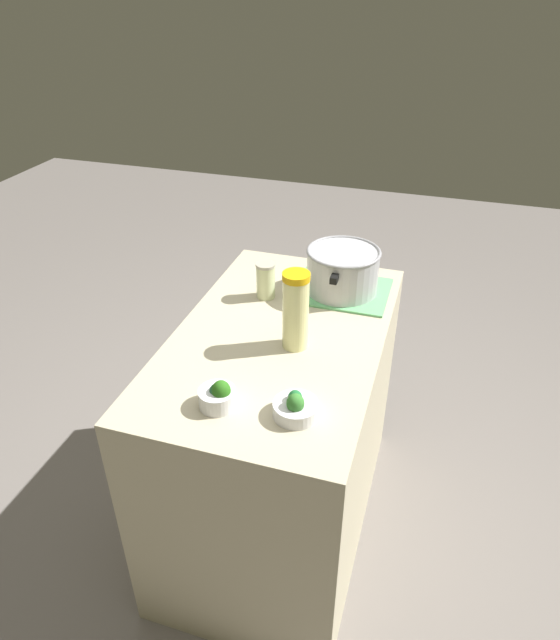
{
  "coord_description": "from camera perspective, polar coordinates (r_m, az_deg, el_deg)",
  "views": [
    {
      "loc": [
        1.45,
        0.45,
        1.91
      ],
      "look_at": [
        0.0,
        0.0,
        0.94
      ],
      "focal_mm": 31.55,
      "sensor_mm": 36.0,
      "label": 1
    }
  ],
  "objects": [
    {
      "name": "broccoli_bowl_front",
      "position": [
        1.53,
        -6.29,
        -7.62
      ],
      "size": [
        0.1,
        0.1,
        0.08
      ],
      "color": "silver",
      "rests_on": "counter_slab"
    },
    {
      "name": "lemonade_pitcher",
      "position": [
        1.7,
        1.6,
        0.98
      ],
      "size": [
        0.08,
        0.08,
        0.26
      ],
      "color": "#EAE699",
      "rests_on": "counter_slab"
    },
    {
      "name": "ground_plane",
      "position": [
        2.44,
        -0.0,
        -19.03
      ],
      "size": [
        8.0,
        8.0,
        0.0
      ],
      "primitive_type": "plane",
      "color": "slate"
    },
    {
      "name": "counter_slab",
      "position": [
        2.11,
        -0.0,
        -11.45
      ],
      "size": [
        1.12,
        0.67,
        0.89
      ],
      "primitive_type": "cube",
      "color": "#BFB494",
      "rests_on": "ground_plane"
    },
    {
      "name": "cooking_pot",
      "position": [
        2.03,
        6.38,
        5.12
      ],
      "size": [
        0.33,
        0.26,
        0.16
      ],
      "color": "#B7B7BC",
      "rests_on": "dish_cloth"
    },
    {
      "name": "dish_cloth",
      "position": [
        2.07,
        6.24,
        2.99
      ],
      "size": [
        0.28,
        0.34,
        0.01
      ],
      "primitive_type": "cube",
      "color": "#68BA75",
      "rests_on": "counter_slab"
    },
    {
      "name": "mason_jar",
      "position": [
        2.0,
        -1.46,
        4.06
      ],
      "size": [
        0.07,
        0.07,
        0.13
      ],
      "color": "beige",
      "rests_on": "counter_slab"
    },
    {
      "name": "broccoli_bowl_center",
      "position": [
        1.5,
        1.59,
        -8.85
      ],
      "size": [
        0.12,
        0.12,
        0.08
      ],
      "color": "silver",
      "rests_on": "counter_slab"
    }
  ]
}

